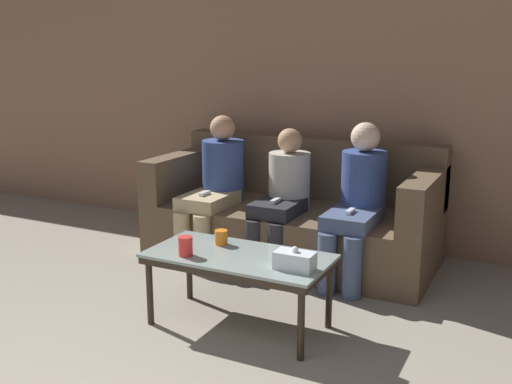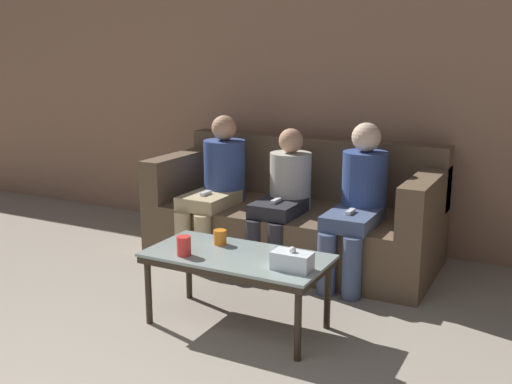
{
  "view_description": "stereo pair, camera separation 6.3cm",
  "coord_description": "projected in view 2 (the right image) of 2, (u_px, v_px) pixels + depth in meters",
  "views": [
    {
      "loc": [
        1.79,
        -0.84,
        1.62
      ],
      "look_at": [
        0.0,
        2.73,
        0.68
      ],
      "focal_mm": 42.0,
      "sensor_mm": 36.0,
      "label": 1
    },
    {
      "loc": [
        1.84,
        -0.82,
        1.62
      ],
      "look_at": [
        0.0,
        2.73,
        0.68
      ],
      "focal_mm": 42.0,
      "sensor_mm": 36.0,
      "label": 2
    }
  ],
  "objects": [
    {
      "name": "couch",
      "position": [
        296.0,
        217.0,
        4.79
      ],
      "size": [
        2.22,
        1.0,
        0.93
      ],
      "color": "brown",
      "rests_on": "ground_plane"
    },
    {
      "name": "seated_person_left_end",
      "position": [
        217.0,
        182.0,
        4.79
      ],
      "size": [
        0.34,
        0.72,
        1.13
      ],
      "color": "tan",
      "rests_on": "ground_plane"
    },
    {
      "name": "cup_near_left",
      "position": [
        220.0,
        237.0,
        3.7
      ],
      "size": [
        0.08,
        0.08,
        0.09
      ],
      "color": "orange",
      "rests_on": "coffee_table"
    },
    {
      "name": "tissue_box",
      "position": [
        292.0,
        261.0,
        3.27
      ],
      "size": [
        0.22,
        0.12,
        0.13
      ],
      "color": "silver",
      "rests_on": "coffee_table"
    },
    {
      "name": "wall_back",
      "position": [
        324.0,
        90.0,
        5.05
      ],
      "size": [
        12.0,
        0.06,
        2.6
      ],
      "color": "#9E755B",
      "rests_on": "ground_plane"
    },
    {
      "name": "coffee_table",
      "position": [
        237.0,
        261.0,
        3.54
      ],
      "size": [
        1.09,
        0.54,
        0.45
      ],
      "color": "#8C9E99",
      "rests_on": "ground_plane"
    },
    {
      "name": "seated_person_mid_left",
      "position": [
        284.0,
        194.0,
        4.53
      ],
      "size": [
        0.32,
        0.65,
        1.05
      ],
      "color": "#28282D",
      "rests_on": "ground_plane"
    },
    {
      "name": "seated_person_mid_right",
      "position": [
        359.0,
        198.0,
        4.26
      ],
      "size": [
        0.33,
        0.72,
        1.13
      ],
      "color": "#47567A",
      "rests_on": "ground_plane"
    },
    {
      "name": "cup_near_right",
      "position": [
        184.0,
        246.0,
        3.5
      ],
      "size": [
        0.08,
        0.08,
        0.12
      ],
      "color": "red",
      "rests_on": "coffee_table"
    }
  ]
}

